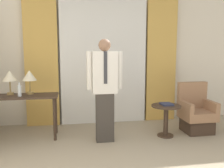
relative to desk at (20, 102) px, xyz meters
The scene contains 12 objects.
wall_back 1.91m from the desk, 28.81° to the left, with size 10.00×0.06×2.70m.
curtain_sheer_center 1.84m from the desk, 25.02° to the left, with size 1.77×0.06×2.58m.
curtain_drape_left 1.02m from the desk, 66.95° to the left, with size 0.65×0.06×2.58m.
curtain_drape_right 2.97m from the desk, 14.52° to the left, with size 0.65×0.06×2.58m.
desk is the anchor object (origin of this frame).
table_lamp_left 0.48m from the desk, 147.55° to the left, with size 0.24×0.24×0.42m.
table_lamp_right 0.48m from the desk, 32.45° to the left, with size 0.24×0.24×0.42m.
bottle_near_edge 0.23m from the desk, 74.64° to the right, with size 0.06×0.06×0.24m.
person 1.50m from the desk, 14.38° to the right, with size 0.59×0.20×1.71m.
armchair 3.21m from the desk, ahead, with size 0.58×0.56×0.92m.
side_table 2.56m from the desk, ahead, with size 0.52×0.52×0.56m.
book 2.56m from the desk, ahead, with size 0.19×0.23×0.03m.
Camera 1 is at (-0.71, -2.07, 1.55)m, focal length 40.00 mm.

